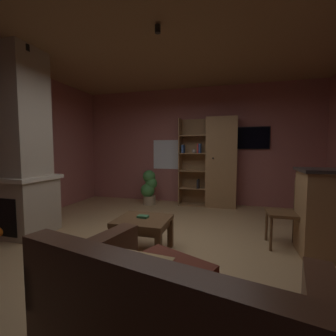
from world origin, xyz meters
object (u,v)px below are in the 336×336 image
Objects in this scene: stone_fireplace at (18,152)px; bookshelf_cabinet at (217,163)px; potted_floor_plant at (149,187)px; wall_mounted_tv at (249,138)px; coffee_table at (143,225)px; leather_couch at (178,332)px; table_book_0 at (143,217)px; dining_chair at (290,209)px.

stone_fireplace is 3.88m from bookshelf_cabinet.
potted_floor_plant is 0.92× the size of wall_mounted_tv.
potted_floor_plant is 2.60m from wall_mounted_tv.
stone_fireplace is 4.54m from wall_mounted_tv.
stone_fireplace is at bearing 176.34° from coffee_table.
stone_fireplace is 4.26× the size of coffee_table.
leather_couch is (2.92, -1.63, -0.98)m from stone_fireplace.
potted_floor_plant is at bearing -171.04° from bookshelf_cabinet.
table_book_0 reaches higher than coffee_table.
bookshelf_cabinet reaches higher than table_book_0.
potted_floor_plant is at bearing 108.62° from table_book_0.
table_book_0 is 0.17× the size of potted_floor_plant.
bookshelf_cabinet is 2.91m from coffee_table.
dining_chair is 1.02× the size of wall_mounted_tv.
coffee_table is at bearing -105.31° from bookshelf_cabinet.
wall_mounted_tv is at bearing 11.46° from potted_floor_plant.
leather_couch is 1.84× the size of wall_mounted_tv.
potted_floor_plant is (-1.59, -0.25, -0.60)m from bookshelf_cabinet.
bookshelf_cabinet is 1.72m from potted_floor_plant.
stone_fireplace is 2.31m from coffee_table.
leather_couch is 2.52× the size of coffee_table.
stone_fireplace is 3.12× the size of wall_mounted_tv.
coffee_table is 0.80× the size of potted_floor_plant.
bookshelf_cabinet is 2.48× the size of potted_floor_plant.
dining_chair is at bearing 7.75° from stone_fireplace.
leather_couch is at bearing -67.55° from potted_floor_plant.
dining_chair is at bearing -34.06° from potted_floor_plant.
stone_fireplace is 4.06m from dining_chair.
leather_couch is at bearing -29.14° from stone_fireplace.
potted_floor_plant is at bearing 61.47° from stone_fireplace.
dining_chair reaches higher than coffee_table.
stone_fireplace is 1.37× the size of bookshelf_cabinet.
leather_couch is 12.13× the size of table_book_0.
dining_chair is at bearing -79.89° from wall_mounted_tv.
stone_fireplace is 2.26m from table_book_0.
stone_fireplace is 2.81m from potted_floor_plant.
table_book_0 is at bearing -105.69° from bookshelf_cabinet.
leather_couch is at bearing -61.79° from table_book_0.
bookshelf_cabinet is 0.91m from wall_mounted_tv.
stone_fireplace reaches higher than table_book_0.
bookshelf_cabinet is 14.95× the size of table_book_0.
bookshelf_cabinet is 4.29m from leather_couch.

